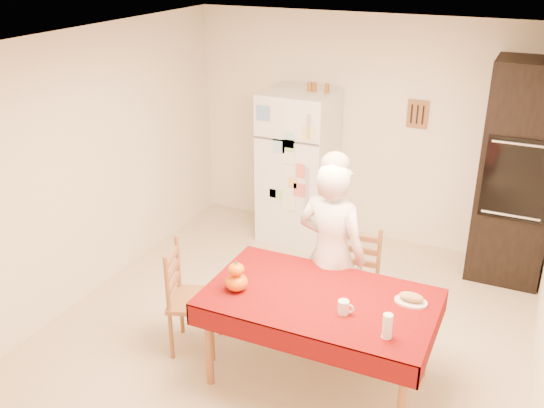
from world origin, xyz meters
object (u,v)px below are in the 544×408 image
Objects in this scene: coffee_mug at (343,307)px; chair_far at (354,277)px; refrigerator at (298,166)px; seated_woman at (331,255)px; chair_left at (187,294)px; dining_table at (320,304)px; bread_plate at (411,302)px; pumpkin_lower at (237,282)px; oven_cabinet at (518,174)px; wine_glass at (387,326)px.

chair_far is at bearing 102.01° from coffee_mug.
refrigerator reaches higher than seated_woman.
chair_far is 1.44m from chair_left.
chair_far reaches higher than dining_table.
chair_far is at bearing 135.32° from bread_plate.
chair_left reaches higher than coffee_mug.
refrigerator is at bearing -19.55° from chair_left.
pumpkin_lower is (-0.83, -0.04, 0.01)m from coffee_mug.
refrigerator reaches higher than bread_plate.
dining_table is at bearing -116.22° from oven_cabinet.
wine_glass reaches higher than pumpkin_lower.
chair_far is (-1.13, -1.55, -0.59)m from oven_cabinet.
wine_glass is 0.73× the size of bread_plate.
refrigerator is 2.74m from bread_plate.
coffee_mug is (1.37, -0.09, 0.30)m from chair_left.
dining_table is 17.00× the size of coffee_mug.
oven_cabinet is at bearing 69.45° from coffee_mug.
oven_cabinet is 2.22m from seated_woman.
chair_left is 1.81m from bread_plate.
pumpkin_lower is 1.19m from wine_glass.
bread_plate is at bearing 39.27° from coffee_mug.
oven_cabinet is (2.28, 0.05, 0.25)m from refrigerator.
oven_cabinet is 12.50× the size of wine_glass.
oven_cabinet is 2.64m from dining_table.
wine_glass is (1.70, -2.58, -0.00)m from refrigerator.
pumpkin_lower is at bearing -177.45° from coffee_mug.
bread_plate is (0.40, 0.33, -0.04)m from coffee_mug.
chair_left is 1.23m from seated_woman.
dining_table is at bearing -162.85° from bread_plate.
refrigerator reaches higher than pumpkin_lower.
oven_cabinet is 2.32× the size of chair_left.
seated_woman is at bearing 155.08° from bread_plate.
coffee_mug is at bearing -140.73° from bread_plate.
pumpkin_lower reaches higher than bread_plate.
seated_woman is at bearing 54.78° from pumpkin_lower.
dining_table is 1.03× the size of seated_woman.
chair_left reaches higher than dining_table.
dining_table is at bearing -106.88° from chair_left.
bread_plate is (1.23, 0.37, -0.06)m from pumpkin_lower.
dining_table is 0.66m from wine_glass.
pumpkin_lower is at bearing -78.09° from refrigerator.
chair_left is (-1.14, -0.04, -0.18)m from dining_table.
chair_far is 1.00× the size of chair_left.
seated_woman reaches higher than coffee_mug.
chair_left is at bearing 166.55° from pumpkin_lower.
chair_far reaches higher than coffee_mug.
chair_left is at bearing 36.87° from seated_woman.
seated_woman is (-0.10, 0.53, 0.13)m from dining_table.
chair_left is 0.64m from pumpkin_lower.
seated_woman reaches higher than dining_table.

